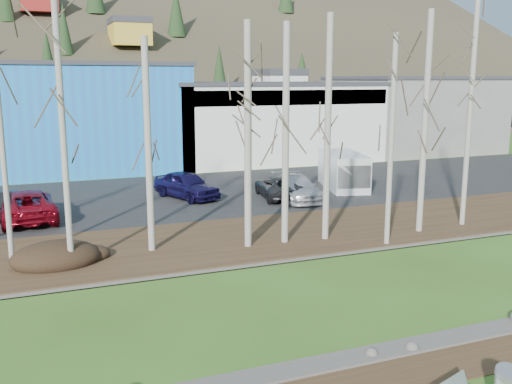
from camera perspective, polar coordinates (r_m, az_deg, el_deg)
name	(u,v)px	position (r m, az deg, el deg)	size (l,w,h in m)	color
dirt_strip	(385,376)	(14.81, 12.76, -17.50)	(80.00, 1.80, 0.03)	#382616
near_bank_rocks	(363,358)	(15.55, 10.61, -16.00)	(80.00, 0.80, 0.50)	#47423D
river	(294,301)	(18.81, 3.84, -10.86)	(80.00, 8.00, 0.90)	black
far_bank_rocks	(249,264)	(22.34, -0.72, -7.20)	(80.00, 0.80, 0.46)	#47423D
far_bank	(223,241)	(25.20, -3.33, -4.88)	(80.00, 7.00, 0.15)	#382616
parking_lot	(168,196)	(35.05, -8.76, -0.40)	(80.00, 14.00, 0.14)	black
building_blue	(50,117)	(47.61, -19.90, 7.08)	(20.40, 12.24, 8.30)	blue
building_white	(263,120)	(51.48, 0.73, 7.18)	(18.36, 12.24, 6.80)	silver
building_grey	(411,114)	(59.44, 15.27, 7.57)	(14.28, 12.24, 7.30)	slate
hillside	(75,8)	(93.39, -17.69, 17.16)	(160.00, 72.00, 35.00)	#342E21
dirt_mound	(56,256)	(23.07, -19.41, -6.02)	(3.32, 2.34, 0.65)	black
birch_1	(0,115)	(22.87, -24.26, 6.99)	(0.21, 0.21, 11.23)	#A8A499
birch_2	(148,147)	(23.11, -10.73, 4.48)	(0.28, 0.28, 8.55)	#A8A499
birch_3	(63,137)	(21.51, -18.72, 5.23)	(0.23, 0.23, 9.77)	#A8A499
birch_4	(248,137)	(23.26, -0.83, 5.53)	(0.29, 0.29, 9.20)	#A8A499
birch_5	(249,148)	(24.42, -0.70, 4.46)	(0.22, 0.22, 8.07)	#A8A499
birch_6	(391,142)	(24.32, 13.37, 4.94)	(0.22, 0.22, 8.74)	#A8A499
birch_7	(328,130)	(24.57, 7.18, 6.21)	(0.28, 0.28, 9.60)	#A8A499
birch_8	(425,124)	(26.74, 16.54, 6.55)	(0.28, 0.28, 9.88)	#A8A499
birch_9	(471,92)	(28.60, 20.73, 9.36)	(0.24, 0.24, 12.66)	#A8A499
birch_10	(286,135)	(23.91, 2.99, 5.67)	(0.29, 0.29, 9.20)	#A8A499
car_1	(5,204)	(31.84, -23.81, -1.06)	(1.41, 4.05, 1.33)	black
car_2	(27,205)	(30.49, -21.91, -1.24)	(2.54, 5.51, 1.53)	maroon
car_3	(186,185)	(33.80, -6.98, 0.71)	(1.88, 4.67, 1.59)	#171141
car_4	(279,187)	(33.72, 2.29, 0.51)	(2.16, 4.69, 1.30)	#2C2C2E
car_5	(297,188)	(33.23, 4.07, 0.43)	(1.98, 4.87, 1.41)	#BCBBBE
van_white	(344,171)	(36.93, 8.80, 2.08)	(3.43, 5.54, 2.26)	white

